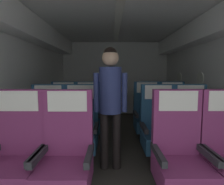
# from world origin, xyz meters

# --- Properties ---
(ground) EXTENTS (3.42, 5.83, 0.02)m
(ground) POSITION_xyz_m (0.00, 2.71, -0.01)
(ground) COLOR #3D3833
(fuselage_shell) EXTENTS (3.30, 5.48, 2.22)m
(fuselage_shell) POSITION_xyz_m (0.00, 2.98, 1.57)
(fuselage_shell) COLOR silver
(fuselage_shell) RESTS_ON ground
(seat_a_left_window) EXTENTS (0.51, 0.52, 1.09)m
(seat_a_left_window) POSITION_xyz_m (-1.03, 1.46, 0.45)
(seat_a_left_window) COLOR #38383D
(seat_a_left_window) RESTS_ON ground
(seat_a_left_aisle) EXTENTS (0.51, 0.52, 1.09)m
(seat_a_left_aisle) POSITION_xyz_m (-0.55, 1.44, 0.45)
(seat_a_left_aisle) COLOR #38383D
(seat_a_left_aisle) RESTS_ON ground
(seat_a_right_window) EXTENTS (0.51, 0.52, 1.09)m
(seat_a_right_window) POSITION_xyz_m (0.54, 1.46, 0.45)
(seat_a_right_window) COLOR #38383D
(seat_a_right_window) RESTS_ON ground
(seat_b_left_window) EXTENTS (0.51, 0.52, 1.09)m
(seat_b_left_window) POSITION_xyz_m (-1.02, 2.29, 0.45)
(seat_b_left_window) COLOR #38383D
(seat_b_left_window) RESTS_ON ground
(seat_b_left_aisle) EXTENTS (0.51, 0.52, 1.09)m
(seat_b_left_aisle) POSITION_xyz_m (-0.56, 2.31, 0.45)
(seat_b_left_aisle) COLOR #38383D
(seat_b_left_aisle) RESTS_ON ground
(seat_b_right_aisle) EXTENTS (0.51, 0.52, 1.09)m
(seat_b_right_aisle) POSITION_xyz_m (1.03, 2.31, 0.45)
(seat_b_right_aisle) COLOR #38383D
(seat_b_right_aisle) RESTS_ON ground
(seat_b_right_window) EXTENTS (0.51, 0.52, 1.09)m
(seat_b_right_window) POSITION_xyz_m (0.56, 2.30, 0.45)
(seat_b_right_window) COLOR #38383D
(seat_b_right_window) RESTS_ON ground
(seat_c_left_window) EXTENTS (0.51, 0.52, 1.09)m
(seat_c_left_window) POSITION_xyz_m (-1.02, 3.14, 0.45)
(seat_c_left_window) COLOR #38383D
(seat_c_left_window) RESTS_ON ground
(seat_c_left_aisle) EXTENTS (0.51, 0.52, 1.09)m
(seat_c_left_aisle) POSITION_xyz_m (-0.56, 3.14, 0.45)
(seat_c_left_aisle) COLOR #38383D
(seat_c_left_aisle) RESTS_ON ground
(seat_c_right_aisle) EXTENTS (0.51, 0.52, 1.09)m
(seat_c_right_aisle) POSITION_xyz_m (1.04, 3.16, 0.45)
(seat_c_right_aisle) COLOR #38383D
(seat_c_right_aisle) RESTS_ON ground
(seat_c_right_window) EXTENTS (0.51, 0.52, 1.09)m
(seat_c_right_window) POSITION_xyz_m (0.56, 3.15, 0.45)
(seat_c_right_window) COLOR #38383D
(seat_c_right_window) RESTS_ON ground
(flight_attendant) EXTENTS (0.43, 0.28, 1.57)m
(flight_attendant) POSITION_xyz_m (-0.13, 2.10, 0.97)
(flight_attendant) COLOR black
(flight_attendant) RESTS_ON ground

